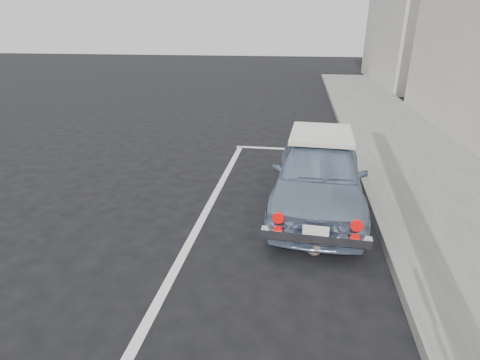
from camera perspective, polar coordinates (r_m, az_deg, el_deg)
name	(u,v)px	position (r m, az deg, el deg)	size (l,w,h in m)	color
ground	(228,349)	(3.94, -1.85, -24.37)	(80.00, 80.00, 0.00)	black
building_far	(419,4)	(23.41, 25.56, 23.05)	(3.50, 10.00, 8.00)	beige
pline_front	(295,149)	(9.59, 8.41, 4.64)	(3.00, 0.12, 0.01)	silver
pline_side	(209,206)	(6.49, -4.73, -3.95)	(0.12, 7.00, 0.01)	silver
retro_coupe	(319,171)	(6.41, 11.90, 1.34)	(1.64, 3.70, 1.24)	slate
cat	(313,247)	(5.23, 11.11, -9.93)	(0.31, 0.45, 0.25)	#76655A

